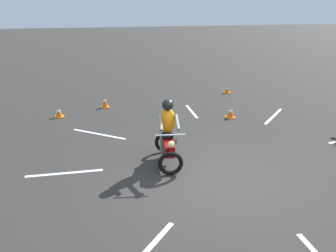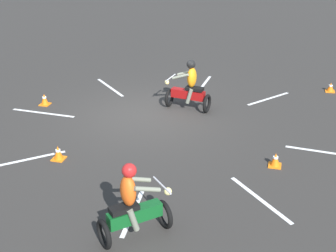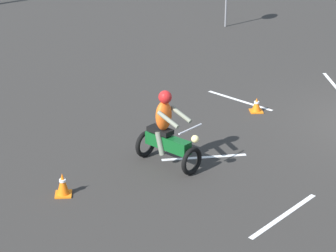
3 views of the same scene
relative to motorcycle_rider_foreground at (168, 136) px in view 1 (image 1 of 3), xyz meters
name	(u,v)px [view 1 (image 1 of 3)]	position (x,y,z in m)	size (l,w,h in m)	color
ground_plane	(217,181)	(1.24, 0.83, -0.73)	(120.00, 120.00, 0.00)	#2D2B28
motorcycle_rider_foreground	(168,136)	(0.00, 0.00, 0.00)	(1.55, 0.86, 1.66)	black
traffic_cone_near_left	(105,103)	(-5.31, -1.17, -0.53)	(0.32, 0.32, 0.40)	orange
traffic_cone_near_right	(227,90)	(-6.20, 4.46, -0.58)	(0.32, 0.32, 0.31)	orange
traffic_cone_mid_left	(59,113)	(-4.52, -2.87, -0.57)	(0.32, 0.32, 0.33)	orange
traffic_cone_far_left	(230,113)	(-2.88, 3.08, -0.55)	(0.32, 0.32, 0.36)	orange
lane_stripe_nw	(274,116)	(-2.63, 4.69, -0.72)	(0.10, 2.09, 0.01)	silver
lane_stripe_w	(192,111)	(-3.95, 1.98, -0.72)	(0.10, 1.67, 0.01)	silver
lane_stripe_sw	(99,134)	(-2.45, -1.60, -0.72)	(0.10, 1.96, 0.01)	silver
lane_stripe_s	(64,173)	(-0.05, -2.56, -0.72)	(0.10, 1.80, 0.01)	silver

